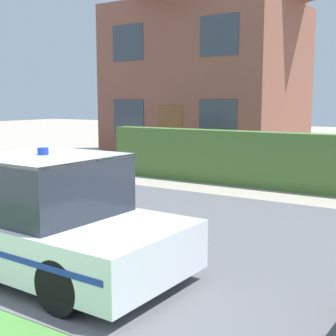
% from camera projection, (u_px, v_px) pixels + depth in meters
% --- Properties ---
extents(road_strip, '(28.00, 6.92, 0.01)m').
position_uv_depth(road_strip, '(175.00, 235.00, 7.93)').
color(road_strip, '#5B5B60').
rests_on(road_strip, ground).
extents(garden_hedge, '(8.78, 0.52, 1.47)m').
position_uv_depth(garden_hedge, '(252.00, 159.00, 12.42)').
color(garden_hedge, '#4C7233').
rests_on(garden_hedge, ground).
extents(police_car, '(4.26, 1.96, 1.65)m').
position_uv_depth(police_car, '(41.00, 218.00, 6.26)').
color(police_car, black).
rests_on(police_car, road_strip).
extents(house_left, '(7.13, 5.88, 7.86)m').
position_uv_depth(house_left, '(208.00, 57.00, 18.56)').
color(house_left, brown).
rests_on(house_left, ground).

